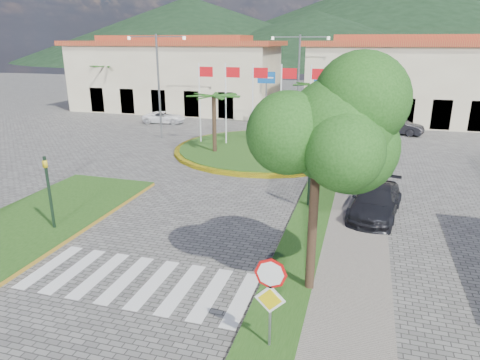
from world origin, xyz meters
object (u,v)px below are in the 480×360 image
(stop_sign, at_px, (270,290))
(roundabout_island, at_px, (264,149))
(car_dark_a, at_px, (250,111))
(car_side_right, at_px, (376,201))
(deciduous_tree, at_px, (318,129))
(white_van, at_px, (164,117))
(car_dark_b, at_px, (398,126))

(stop_sign, bearing_deg, roundabout_island, 103.73)
(car_dark_a, xyz_separation_m, car_side_right, (12.37, -23.95, 0.15))
(roundabout_island, bearing_deg, car_dark_a, 109.30)
(car_dark_a, bearing_deg, roundabout_island, -148.48)
(roundabout_island, relative_size, car_side_right, 2.68)
(stop_sign, relative_size, deciduous_tree, 0.39)
(deciduous_tree, bearing_deg, white_van, 124.53)
(stop_sign, bearing_deg, car_dark_b, 81.23)
(car_dark_a, bearing_deg, car_dark_b, -96.60)
(car_dark_a, distance_m, car_side_right, 26.96)
(car_dark_b, xyz_separation_m, car_side_right, (-1.89, -19.10, 0.01))
(roundabout_island, relative_size, car_dark_b, 3.09)
(white_van, bearing_deg, car_side_right, -141.74)
(car_dark_b, bearing_deg, car_side_right, -168.41)
(stop_sign, xyz_separation_m, deciduous_tree, (0.60, 3.04, 3.38))
(car_dark_b, bearing_deg, white_van, 110.09)
(deciduous_tree, bearing_deg, stop_sign, -101.18)
(white_van, distance_m, car_dark_b, 21.11)
(roundabout_island, xyz_separation_m, car_dark_b, (9.38, 9.05, 0.50))
(white_van, height_order, car_side_right, car_side_right)
(roundabout_island, xyz_separation_m, stop_sign, (4.90, -20.04, 1.62))
(car_dark_a, relative_size, car_side_right, 0.67)
(roundabout_island, distance_m, deciduous_tree, 18.55)
(stop_sign, relative_size, car_dark_a, 0.83)
(white_van, distance_m, car_side_right, 26.35)
(car_dark_b, height_order, car_side_right, car_side_right)
(roundabout_island, distance_m, car_dark_a, 14.74)
(roundabout_island, height_order, white_van, roundabout_island)
(stop_sign, distance_m, white_van, 32.61)
(white_van, relative_size, car_dark_a, 1.25)
(deciduous_tree, relative_size, car_side_right, 1.44)
(stop_sign, relative_size, white_van, 0.67)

